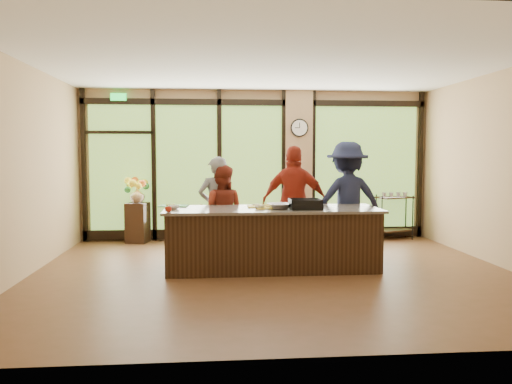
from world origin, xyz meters
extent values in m
plane|color=brown|center=(0.00, 0.00, 0.00)|extent=(7.00, 7.00, 0.00)
plane|color=white|center=(0.00, 0.00, 3.00)|extent=(7.00, 7.00, 0.00)
plane|color=tan|center=(0.00, 3.00, 1.50)|extent=(7.00, 0.00, 7.00)
plane|color=tan|center=(-3.50, 0.00, 1.50)|extent=(0.00, 6.00, 6.00)
plane|color=tan|center=(3.50, 0.00, 1.50)|extent=(0.00, 6.00, 6.00)
cube|color=tan|center=(0.85, 2.94, 1.50)|extent=(0.55, 0.12, 3.00)
cube|color=black|center=(0.00, 2.95, 2.75)|extent=(6.90, 0.08, 0.12)
cube|color=black|center=(0.00, 2.95, 0.12)|extent=(6.90, 0.08, 0.20)
cube|color=#19D83F|center=(-2.70, 2.90, 2.83)|extent=(0.30, 0.04, 0.14)
cube|color=#436B25|center=(-2.70, 2.97, 1.45)|extent=(1.20, 0.02, 2.50)
cube|color=#436B25|center=(-1.40, 2.97, 1.45)|extent=(1.20, 0.02, 2.50)
cube|color=#436B25|center=(-0.10, 2.97, 1.45)|extent=(1.20, 0.02, 2.50)
cube|color=#436B25|center=(2.25, 2.97, 1.45)|extent=(2.10, 0.02, 2.50)
cube|color=black|center=(-3.40, 2.95, 1.50)|extent=(0.08, 0.08, 3.00)
cube|color=black|center=(-2.05, 2.95, 1.50)|extent=(0.08, 0.08, 3.00)
cube|color=black|center=(-0.75, 2.95, 1.50)|extent=(0.08, 0.08, 3.00)
cube|color=black|center=(0.55, 2.95, 1.50)|extent=(0.08, 0.08, 3.00)
cube|color=black|center=(1.15, 2.95, 1.50)|extent=(0.08, 0.08, 3.00)
cube|color=black|center=(3.40, 2.95, 1.50)|extent=(0.08, 0.08, 3.00)
cube|color=#311E10|center=(0.00, 0.30, 0.44)|extent=(3.10, 1.00, 0.88)
cube|color=slate|center=(0.00, 0.30, 0.90)|extent=(3.20, 1.10, 0.04)
cylinder|color=black|center=(0.85, 2.87, 2.25)|extent=(0.36, 0.04, 0.36)
cylinder|color=white|center=(0.85, 2.85, 2.25)|extent=(0.31, 0.01, 0.31)
cube|color=black|center=(0.85, 2.85, 2.30)|extent=(0.01, 0.00, 0.11)
cube|color=black|center=(0.80, 2.85, 2.25)|extent=(0.09, 0.00, 0.01)
imported|color=slate|center=(-0.82, 1.08, 0.84)|extent=(0.69, 0.52, 1.69)
imported|color=maroon|center=(-0.74, 1.04, 0.77)|extent=(0.86, 0.73, 1.55)
imported|color=maroon|center=(0.47, 1.07, 0.93)|extent=(1.17, 0.73, 1.86)
imported|color=#1A1F39|center=(1.34, 1.02, 0.97)|extent=(1.30, 0.81, 1.93)
cube|color=black|center=(0.47, 0.11, 0.96)|extent=(0.47, 0.38, 0.08)
imported|color=silver|center=(0.10, 0.15, 0.96)|extent=(0.42, 0.42, 0.09)
cube|color=#318630|center=(-1.49, 0.69, 0.93)|extent=(0.46, 0.37, 0.01)
cube|color=gold|center=(-0.13, 0.50, 0.93)|extent=(0.45, 0.35, 0.01)
cube|color=gold|center=(-0.03, 0.32, 0.93)|extent=(0.47, 0.37, 0.01)
imported|color=white|center=(-1.46, 0.30, 0.95)|extent=(0.17, 0.17, 0.05)
imported|color=white|center=(-0.19, 0.24, 0.94)|extent=(0.19, 0.19, 0.05)
imported|color=white|center=(-0.21, 0.62, 0.94)|extent=(0.16, 0.16, 0.03)
imported|color=red|center=(-1.50, -0.10, 0.96)|extent=(0.11, 0.11, 0.08)
cube|color=#311E10|center=(-2.35, 2.75, 0.39)|extent=(0.47, 0.47, 0.78)
imported|color=#937550|center=(-2.35, 2.75, 0.93)|extent=(0.36, 0.36, 0.30)
cube|color=#311E10|center=(2.79, 2.75, 0.18)|extent=(0.79, 0.61, 0.03)
cube|color=#311E10|center=(2.79, 2.75, 0.85)|extent=(0.79, 0.61, 0.03)
cylinder|color=black|center=(2.47, 2.57, 0.45)|extent=(0.02, 0.02, 0.90)
cylinder|color=black|center=(3.11, 2.57, 0.45)|extent=(0.02, 0.02, 0.90)
cylinder|color=black|center=(2.47, 2.93, 0.45)|extent=(0.02, 0.02, 0.90)
cylinder|color=black|center=(3.11, 2.93, 0.45)|extent=(0.02, 0.02, 0.90)
imported|color=silver|center=(2.57, 2.75, 0.91)|extent=(0.13, 0.13, 0.09)
imported|color=silver|center=(2.72, 2.75, 0.91)|extent=(0.13, 0.13, 0.09)
imported|color=silver|center=(2.87, 2.75, 0.91)|extent=(0.13, 0.13, 0.09)
imported|color=silver|center=(3.01, 2.75, 0.91)|extent=(0.13, 0.13, 0.09)
camera|label=1|loc=(-0.87, -7.06, 1.73)|focal=35.00mm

